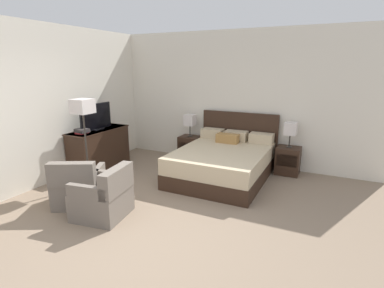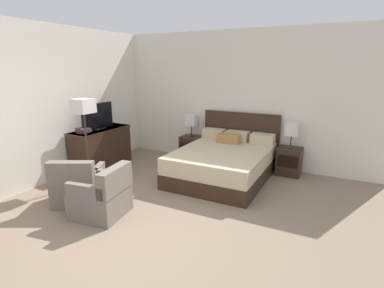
% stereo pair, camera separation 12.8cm
% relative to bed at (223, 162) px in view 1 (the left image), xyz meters
% --- Properties ---
extents(ground_plane, '(10.31, 10.31, 0.00)m').
position_rel_bed_xyz_m(ground_plane, '(-0.29, -2.41, -0.32)').
color(ground_plane, '#84705B').
extents(wall_back, '(6.28, 0.06, 2.87)m').
position_rel_bed_xyz_m(wall_back, '(-0.29, 1.05, 1.11)').
color(wall_back, silver).
rests_on(wall_back, ground).
extents(wall_left, '(0.06, 5.24, 2.87)m').
position_rel_bed_xyz_m(wall_left, '(-2.86, -1.00, 1.11)').
color(wall_left, silver).
rests_on(wall_left, ground).
extents(bed, '(1.68, 2.09, 1.16)m').
position_rel_bed_xyz_m(bed, '(0.00, 0.00, 0.00)').
color(bed, '#332116').
rests_on(bed, ground).
extents(nightstand_left, '(0.46, 0.41, 0.55)m').
position_rel_bed_xyz_m(nightstand_left, '(-1.10, 0.76, -0.04)').
color(nightstand_left, '#332116').
rests_on(nightstand_left, ground).
extents(nightstand_right, '(0.46, 0.41, 0.55)m').
position_rel_bed_xyz_m(nightstand_right, '(1.10, 0.76, -0.04)').
color(nightstand_right, '#332116').
rests_on(nightstand_right, ground).
extents(table_lamp_left, '(0.23, 0.23, 0.50)m').
position_rel_bed_xyz_m(table_lamp_left, '(-1.10, 0.76, 0.61)').
color(table_lamp_left, '#332D28').
rests_on(table_lamp_left, nightstand_left).
extents(table_lamp_right, '(0.23, 0.23, 0.50)m').
position_rel_bed_xyz_m(table_lamp_right, '(1.10, 0.76, 0.61)').
color(table_lamp_right, '#332D28').
rests_on(table_lamp_right, nightstand_right).
extents(dresser, '(0.53, 1.37, 0.85)m').
position_rel_bed_xyz_m(dresser, '(-2.54, -0.64, 0.12)').
color(dresser, '#332116').
rests_on(dresser, ground).
extents(tv, '(0.18, 0.83, 0.54)m').
position_rel_bed_xyz_m(tv, '(-2.54, -0.67, 0.79)').
color(tv, black).
rests_on(tv, dresser).
extents(book_red_cover, '(0.19, 0.20, 0.03)m').
position_rel_bed_xyz_m(book_red_cover, '(-2.54, -1.08, 0.54)').
color(book_red_cover, '#B7282D').
rests_on(book_red_cover, dresser).
extents(book_blue_cover, '(0.27, 0.22, 0.03)m').
position_rel_bed_xyz_m(book_blue_cover, '(-2.53, -1.08, 0.57)').
color(book_blue_cover, '#383333').
rests_on(book_blue_cover, book_red_cover).
extents(book_small_top, '(0.27, 0.23, 0.03)m').
position_rel_bed_xyz_m(book_small_top, '(-2.53, -1.08, 0.61)').
color(book_small_top, '#383333').
rests_on(book_small_top, book_blue_cover).
extents(armchair_by_window, '(0.92, 0.93, 0.76)m').
position_rel_bed_xyz_m(armchair_by_window, '(-1.63, -2.11, -0.04)').
color(armchair_by_window, '#70665B').
rests_on(armchair_by_window, ground).
extents(armchair_companion, '(0.78, 0.78, 0.76)m').
position_rel_bed_xyz_m(armchair_companion, '(-1.00, -2.24, -0.04)').
color(armchair_companion, '#70665B').
rests_on(armchair_companion, ground).
extents(floor_lamp, '(0.31, 0.31, 1.58)m').
position_rel_bed_xyz_m(floor_lamp, '(-2.05, -1.47, 1.00)').
color(floor_lamp, '#332D28').
rests_on(floor_lamp, ground).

